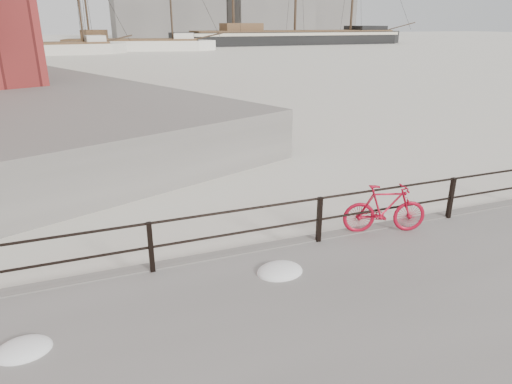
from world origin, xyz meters
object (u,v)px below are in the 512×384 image
object	(u,v)px
schooner_left	(44,55)
bicycle	(385,209)
barque_black	(294,45)
schooner_mid	(133,51)

from	to	relation	value
schooner_left	bicycle	bearing A→B (deg)	-87.87
schooner_left	barque_black	bearing A→B (deg)	13.09
bicycle	schooner_mid	xyz separation A→B (m)	(3.87, 78.92, -0.90)
barque_black	schooner_mid	xyz separation A→B (m)	(-36.75, -10.75, 0.00)
bicycle	schooner_left	world-z (taller)	schooner_left
bicycle	barque_black	xyz separation A→B (m)	(40.62, 89.67, -0.90)
bicycle	schooner_mid	distance (m)	79.02
schooner_mid	schooner_left	xyz separation A→B (m)	(-14.12, -6.81, 0.00)
bicycle	schooner_mid	bearing A→B (deg)	104.18
bicycle	schooner_mid	world-z (taller)	schooner_mid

